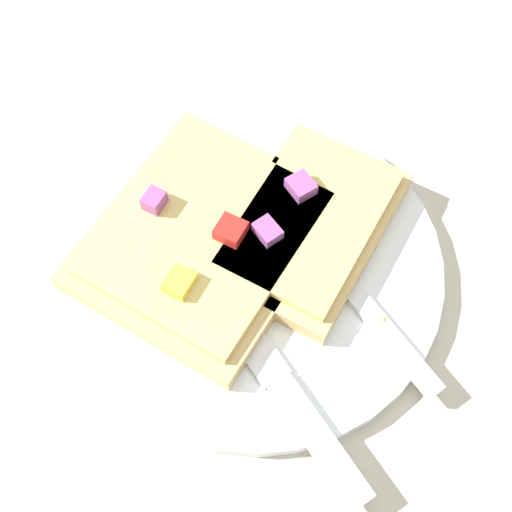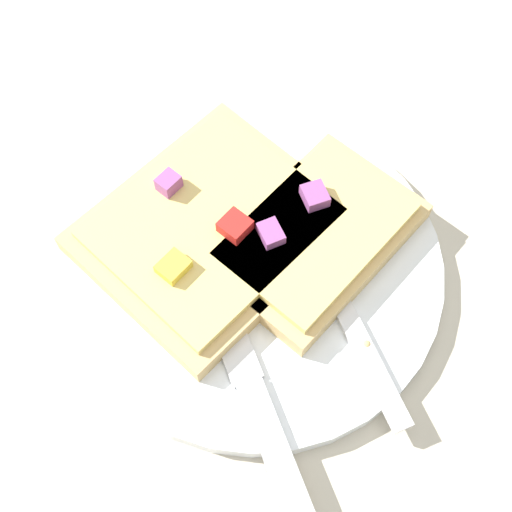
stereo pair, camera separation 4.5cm
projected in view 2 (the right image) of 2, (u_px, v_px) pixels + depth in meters
The scene contains 7 objects.
ground_plane at pixel (256, 271), 0.47m from camera, with size 4.00×4.00×0.00m, color #BCB29E.
plate at pixel (256, 267), 0.47m from camera, with size 0.24×0.24×0.01m.
fork at pixel (320, 264), 0.46m from camera, with size 0.20×0.09×0.01m.
knife at pixel (243, 369), 0.43m from camera, with size 0.21×0.10×0.01m.
pizza_slice_main at pixel (211, 228), 0.46m from camera, with size 0.14×0.16×0.03m.
pizza_slice_corner at pixel (316, 236), 0.46m from camera, with size 0.10×0.14×0.03m.
crumb_scatter at pixel (304, 304), 0.45m from camera, with size 0.12×0.03×0.01m.
Camera 2 is at (0.15, -0.14, 0.43)m, focal length 50.00 mm.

